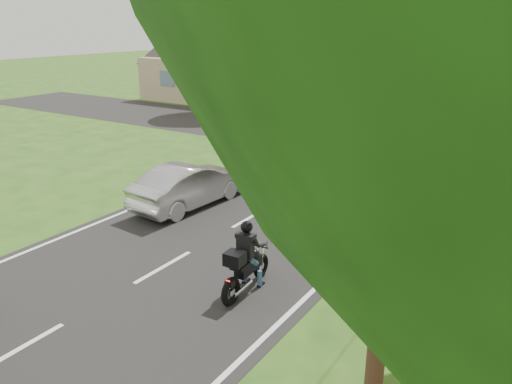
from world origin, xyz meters
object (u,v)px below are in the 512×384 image
silver_sedan (190,185)px  traffic_signal (451,65)px  sign_green (467,144)px  motorcycle_rider (245,264)px  sign_white (390,209)px  silver_suv (279,154)px  utility_pole_near (401,90)px  dark_suv (351,177)px

silver_sedan → traffic_signal: 12.13m
sign_green → motorcycle_rider: bearing=-103.1°
traffic_signal → sign_white: (1.36, -11.02, -2.54)m
silver_suv → utility_pole_near: utility_pole_near is taller
dark_suv → sign_white: size_ratio=2.14×
motorcycle_rider → sign_green: sign_green is taller
traffic_signal → sign_white: size_ratio=3.00×
dark_suv → sign_white: 5.67m
traffic_signal → silver_sedan: bearing=-119.0°
dark_suv → traffic_signal: (1.55, 6.24, 3.49)m
sign_white → motorcycle_rider: bearing=-129.3°
dark_suv → silver_suv: 3.67m
dark_suv → silver_sedan: 5.68m
motorcycle_rider → silver_suv: (-4.14, 8.56, 0.09)m
silver_suv → sign_green: bearing=-157.4°
motorcycle_rider → utility_pole_near: size_ratio=0.20×
sign_white → sign_green: bearing=88.6°
silver_suv → utility_pole_near: size_ratio=0.45×
utility_pole_near → silver_sedan: bearing=145.6°
motorcycle_rider → silver_suv: bearing=112.1°
traffic_signal → sign_green: traffic_signal is taller
silver_suv → traffic_signal: (5.09, 5.28, 3.36)m
dark_suv → utility_pole_near: (4.41, -9.76, 4.44)m
silver_suv → motorcycle_rider: bearing=119.6°
sign_green → traffic_signal: bearing=117.4°
dark_suv → silver_suv: (-3.54, 0.96, 0.13)m
traffic_signal → utility_pole_near: 16.28m
utility_pole_near → sign_green: bearing=95.7°
motorcycle_rider → sign_green: 11.15m
silver_suv → sign_green: (6.65, 2.26, 0.82)m
dark_suv → silver_suv: bearing=-20.6°
traffic_signal → utility_pole_near: utility_pole_near is taller
silver_sedan → sign_white: sign_white is taller
motorcycle_rider → sign_white: 3.76m
traffic_signal → sign_white: traffic_signal is taller
motorcycle_rider → dark_suv: 7.62m
silver_suv → sign_green: 7.07m
silver_suv → utility_pole_near: 14.03m
motorcycle_rider → sign_white: sign_white is taller
motorcycle_rider → traffic_signal: bearing=82.4°
dark_suv → silver_sedan: (-4.09, -3.94, 0.08)m
silver_suv → traffic_signal: traffic_signal is taller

